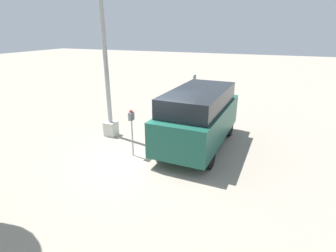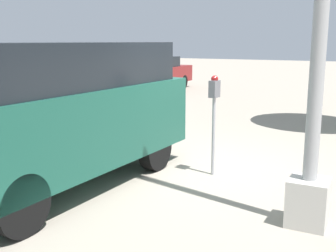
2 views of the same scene
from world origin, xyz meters
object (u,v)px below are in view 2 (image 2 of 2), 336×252
object	(u,v)px
lamp_post	(319,47)
parked_van	(57,110)
car_distant	(153,72)
parking_meter_near	(214,102)

from	to	relation	value
lamp_post	parked_van	bearing A→B (deg)	-85.35
car_distant	parked_van	bearing A→B (deg)	-156.60
lamp_post	parked_van	size ratio (longest dim) A/B	1.34
parking_meter_near	parked_van	size ratio (longest dim) A/B	0.35
parked_van	parking_meter_near	bearing A→B (deg)	132.79
parking_meter_near	car_distant	bearing A→B (deg)	-142.01
lamp_post	parked_van	distance (m)	3.56
parking_meter_near	parked_van	bearing A→B (deg)	-45.82
parking_meter_near	lamp_post	size ratio (longest dim) A/B	0.26
lamp_post	parked_van	world-z (taller)	lamp_post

